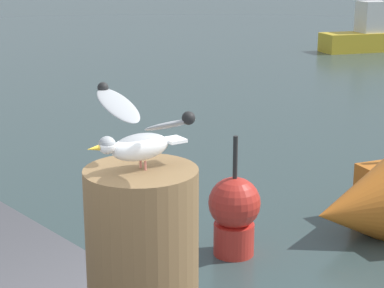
{
  "coord_description": "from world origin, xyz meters",
  "views": [
    {
      "loc": [
        1.59,
        -1.9,
        3.14
      ],
      "look_at": [
        -0.3,
        -0.24,
        2.43
      ],
      "focal_mm": 63.4,
      "sensor_mm": 36.0,
      "label": 1
    }
  ],
  "objects_px": {
    "mooring_post": "(143,279)",
    "channel_buoy": "(234,213)",
    "seagull": "(139,134)",
    "boat_yellow": "(383,36)"
  },
  "relations": [
    {
      "from": "mooring_post",
      "to": "seagull",
      "type": "distance_m",
      "value": 0.57
    },
    {
      "from": "seagull",
      "to": "boat_yellow",
      "type": "xyz_separation_m",
      "value": [
        -11.1,
        18.65,
        -2.04
      ]
    },
    {
      "from": "channel_buoy",
      "to": "seagull",
      "type": "bearing_deg",
      "value": -49.65
    },
    {
      "from": "mooring_post",
      "to": "channel_buoy",
      "type": "xyz_separation_m",
      "value": [
        -2.89,
        3.4,
        -1.46
      ]
    },
    {
      "from": "seagull",
      "to": "mooring_post",
      "type": "bearing_deg",
      "value": 82.12
    },
    {
      "from": "mooring_post",
      "to": "boat_yellow",
      "type": "xyz_separation_m",
      "value": [
        -11.1,
        18.64,
        -1.46
      ]
    },
    {
      "from": "seagull",
      "to": "boat_yellow",
      "type": "relative_size",
      "value": 0.15
    },
    {
      "from": "seagull",
      "to": "channel_buoy",
      "type": "relative_size",
      "value": 0.5
    },
    {
      "from": "channel_buoy",
      "to": "boat_yellow",
      "type": "bearing_deg",
      "value": 118.31
    },
    {
      "from": "boat_yellow",
      "to": "mooring_post",
      "type": "bearing_deg",
      "value": -59.23
    }
  ]
}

